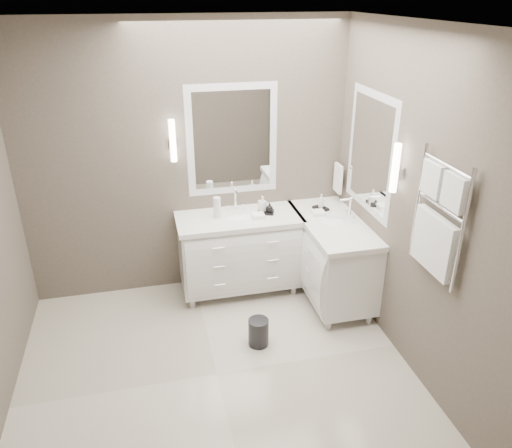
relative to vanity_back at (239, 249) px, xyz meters
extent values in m
cube|color=beige|center=(-0.45, -1.23, -0.49)|extent=(3.20, 3.00, 0.01)
cube|color=white|center=(-0.45, -1.23, 2.22)|extent=(3.20, 3.00, 0.01)
cube|color=#564D44|center=(-0.45, 0.28, 0.86)|extent=(3.20, 0.01, 2.70)
cube|color=#564D44|center=(-0.45, -2.73, 0.86)|extent=(3.20, 0.01, 2.70)
cube|color=#564D44|center=(1.15, -1.23, 0.86)|extent=(0.01, 3.00, 2.70)
cube|color=white|center=(0.00, 0.00, -0.04)|extent=(1.20, 0.55, 0.70)
cube|color=white|center=(0.00, 0.00, 0.34)|extent=(1.24, 0.59, 0.05)
ellipsoid|color=white|center=(0.00, 0.00, 0.32)|extent=(0.36, 0.28, 0.12)
cylinder|color=white|center=(0.00, 0.16, 0.47)|extent=(0.02, 0.02, 0.22)
cube|color=white|center=(0.88, -0.33, -0.04)|extent=(0.55, 1.20, 0.70)
cube|color=white|center=(0.88, -0.33, 0.34)|extent=(0.59, 1.24, 0.05)
ellipsoid|color=white|center=(0.88, -0.33, 0.32)|extent=(0.36, 0.28, 0.12)
cylinder|color=white|center=(1.04, -0.33, 0.47)|extent=(0.02, 0.02, 0.22)
cube|color=white|center=(0.00, 0.26, 1.06)|extent=(0.90, 0.02, 1.10)
cube|color=white|center=(0.00, 0.26, 1.06)|extent=(0.77, 0.02, 0.96)
cube|color=white|center=(1.14, -0.43, 1.06)|extent=(0.02, 0.90, 1.10)
cube|color=white|center=(1.14, -0.43, 1.06)|extent=(0.02, 0.90, 0.96)
cube|color=white|center=(-0.58, 0.20, 1.06)|extent=(0.05, 0.05, 0.10)
cylinder|color=white|center=(-0.58, 0.20, 1.11)|extent=(0.06, 0.06, 0.40)
cube|color=white|center=(1.08, -1.01, 1.06)|extent=(0.05, 0.05, 0.10)
cylinder|color=white|center=(1.08, -1.01, 1.11)|extent=(0.06, 0.06, 0.40)
cylinder|color=white|center=(1.10, 0.13, 0.76)|extent=(0.02, 0.22, 0.02)
cube|color=white|center=(1.08, 0.13, 0.62)|extent=(0.03, 0.17, 0.30)
cylinder|color=white|center=(1.10, -1.90, 0.96)|extent=(0.03, 0.03, 0.90)
cylinder|color=white|center=(1.10, -1.35, 0.96)|extent=(0.03, 0.03, 0.90)
cube|color=white|center=(1.10, -1.76, 1.19)|extent=(0.06, 0.22, 0.24)
cube|color=white|center=(1.10, -1.50, 1.19)|extent=(0.06, 0.22, 0.24)
cube|color=white|center=(1.10, -1.63, 0.75)|extent=(0.06, 0.46, 0.42)
cylinder|color=black|center=(-0.02, -0.93, -0.36)|extent=(0.24, 0.24, 0.26)
cube|color=black|center=(0.28, 0.01, 0.38)|extent=(0.19, 0.17, 0.02)
cube|color=black|center=(0.85, -0.03, 0.38)|extent=(0.15, 0.18, 0.02)
cylinder|color=silver|center=(-0.21, 0.03, 0.47)|extent=(0.10, 0.10, 0.21)
imported|color=white|center=(0.25, 0.03, 0.46)|extent=(0.09, 0.09, 0.15)
imported|color=black|center=(0.31, -0.02, 0.44)|extent=(0.10, 0.10, 0.09)
imported|color=white|center=(0.85, -0.03, 0.46)|extent=(0.06, 0.06, 0.14)
camera|label=1|loc=(-0.88, -4.42, 2.40)|focal=35.00mm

